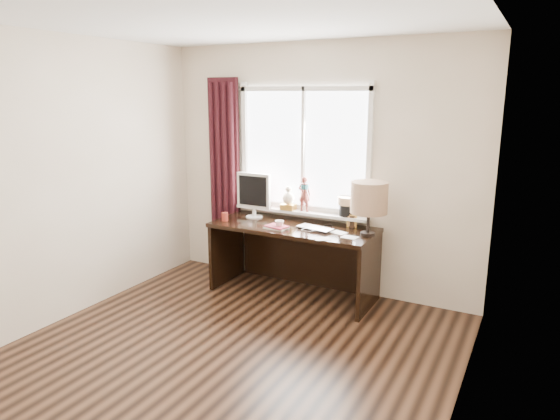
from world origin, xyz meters
The scene contains 18 objects.
floor centered at (0.00, 0.00, 0.00)m, with size 3.50×4.00×0.00m, color #4D301E.
ceiling centered at (0.00, 0.00, 2.60)m, with size 3.50×4.00×0.00m, color white.
wall_back centered at (0.00, 2.00, 1.30)m, with size 3.50×2.60×0.00m, color beige.
wall_left centered at (-1.75, 0.00, 1.30)m, with size 4.00×2.60×0.00m, color beige.
wall_right centered at (1.75, 0.00, 1.30)m, with size 4.00×2.60×0.00m, color beige.
laptop centered at (0.17, 1.59, 0.76)m, with size 0.37×0.24×0.03m, color silver.
mug centered at (-0.17, 1.46, 0.79)m, with size 0.09×0.08×0.09m, color white.
red_cup centered at (-0.83, 1.47, 0.80)m, with size 0.07×0.07×0.09m, color maroon.
window centered at (-0.15, 1.95, 1.30)m, with size 1.52×0.21×1.40m.
curtain centered at (-1.13, 1.91, 1.12)m, with size 0.38×0.09×2.25m.
desk centered at (-0.10, 1.73, 0.51)m, with size 1.70×0.70×0.75m.
monitor centered at (-0.64, 1.74, 1.03)m, with size 0.40×0.18×0.49m.
notebook_stack centered at (-0.20, 1.45, 0.77)m, with size 0.24×0.19×0.03m.
brush_holder centered at (0.45, 1.88, 0.81)m, with size 0.09×0.09×0.25m.
icon_frame centered at (0.45, 1.86, 0.81)m, with size 0.10×0.04×0.13m.
table_lamp centered at (0.69, 1.65, 1.11)m, with size 0.35×0.35×0.52m.
loose_papers centered at (0.44, 1.48, 0.75)m, with size 0.38×0.44×0.00m.
desk_cables centered at (0.12, 1.67, 0.75)m, with size 0.38×0.30×0.01m.
Camera 1 is at (2.11, -2.80, 2.07)m, focal length 32.00 mm.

